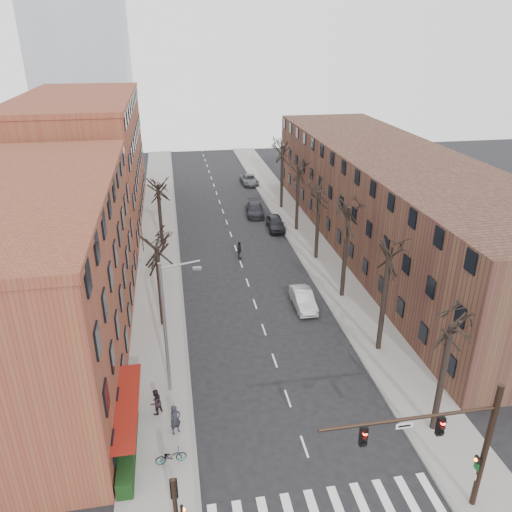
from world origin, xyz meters
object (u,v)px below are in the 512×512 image
parked_car_near (276,223)px  bicycle (171,456)px  parked_car_mid (255,209)px  pedestrian_a (175,420)px  silver_sedan (303,299)px

parked_car_near → bicycle: size_ratio=2.82×
parked_car_near → parked_car_mid: size_ratio=0.91×
parked_car_mid → pedestrian_a: size_ratio=2.74×
silver_sedan → parked_car_near: 17.88m
pedestrian_a → bicycle: pedestrian_a is taller
silver_sedan → bicycle: silver_sedan is taller
silver_sedan → parked_car_near: parked_car_near is taller
pedestrian_a → bicycle: size_ratio=1.13×
silver_sedan → bicycle: (-11.09, -14.82, -0.14)m
pedestrian_a → bicycle: (-0.32, -2.13, -0.49)m
bicycle → parked_car_near: bearing=-26.1°
parked_car_mid → pedestrian_a: pedestrian_a is taller
bicycle → silver_sedan: bearing=-41.9°
silver_sedan → pedestrian_a: bearing=-129.7°
pedestrian_a → parked_car_near: bearing=37.5°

